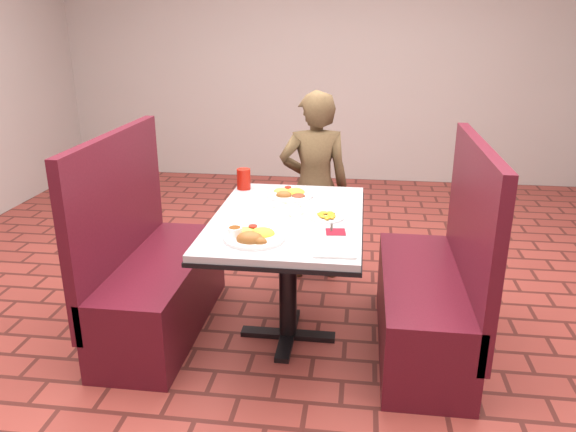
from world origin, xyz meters
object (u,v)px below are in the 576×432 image
object	(u,v)px
dining_table	(288,233)
diner_person	(314,187)
near_dinner_plate	(253,234)
plantain_plate	(326,216)
booth_bench_left	(153,278)
red_tumbler	(244,179)
far_dinner_plate	(290,192)
booth_bench_right	(432,295)

from	to	relation	value
dining_table	diner_person	distance (m)	0.87
near_dinner_plate	plantain_plate	distance (m)	0.48
booth_bench_left	red_tumbler	world-z (taller)	booth_bench_left
diner_person	booth_bench_left	bearing A→B (deg)	33.97
booth_bench_left	red_tumbler	bearing A→B (deg)	46.07
booth_bench_left	far_dinner_plate	size ratio (longest dim) A/B	4.36
near_dinner_plate	diner_person	bearing A→B (deg)	81.28
dining_table	near_dinner_plate	size ratio (longest dim) A/B	4.08
near_dinner_plate	far_dinner_plate	world-z (taller)	near_dinner_plate
diner_person	far_dinner_plate	size ratio (longest dim) A/B	4.81
plantain_plate	red_tumbler	size ratio (longest dim) A/B	1.43
booth_bench_right	diner_person	bearing A→B (deg)	129.99
dining_table	near_dinner_plate	world-z (taller)	near_dinner_plate
dining_table	far_dinner_plate	bearing A→B (deg)	95.56
far_dinner_plate	booth_bench_left	bearing A→B (deg)	-154.90
diner_person	far_dinner_plate	bearing A→B (deg)	67.48
diner_person	near_dinner_plate	distance (m)	1.26
booth_bench_right	plantain_plate	size ratio (longest dim) A/B	6.56
booth_bench_right	dining_table	bearing A→B (deg)	180.00
near_dinner_plate	red_tumbler	size ratio (longest dim) A/B	2.32
near_dinner_plate	far_dinner_plate	size ratio (longest dim) A/B	1.08
dining_table	diner_person	world-z (taller)	diner_person
dining_table	booth_bench_left	size ratio (longest dim) A/B	1.01
dining_table	red_tumbler	xyz separation A→B (m)	(-0.34, 0.47, 0.16)
booth_bench_left	diner_person	bearing A→B (deg)	45.13
plantain_plate	red_tumbler	bearing A→B (deg)	138.58
booth_bench_right	red_tumbler	distance (m)	1.33
red_tumbler	diner_person	bearing A→B (deg)	44.04
near_dinner_plate	red_tumbler	xyz separation A→B (m)	(-0.22, 0.84, 0.03)
booth_bench_left	far_dinner_plate	distance (m)	0.95
plantain_plate	diner_person	bearing A→B (deg)	99.03
dining_table	plantain_plate	xyz separation A→B (m)	(0.21, -0.01, 0.11)
far_dinner_plate	plantain_plate	xyz separation A→B (m)	(0.24, -0.37, -0.01)
booth_bench_right	diner_person	distance (m)	1.18
booth_bench_right	diner_person	size ratio (longest dim) A/B	0.91
dining_table	diner_person	size ratio (longest dim) A/B	0.92
diner_person	far_dinner_plate	distance (m)	0.54
booth_bench_right	red_tumbler	size ratio (longest dim) A/B	9.36
booth_bench_left	red_tumbler	distance (m)	0.82
dining_table	booth_bench_left	xyz separation A→B (m)	(-0.80, 0.00, -0.32)
diner_person	far_dinner_plate	world-z (taller)	diner_person
near_dinner_plate	plantain_plate	xyz separation A→B (m)	(0.33, 0.35, -0.02)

